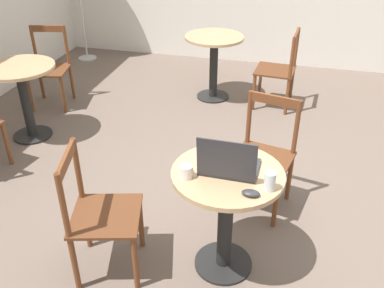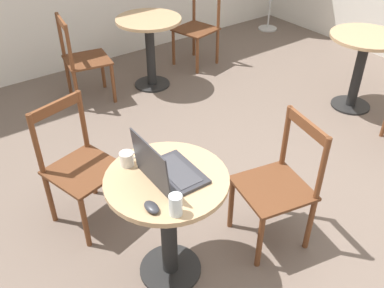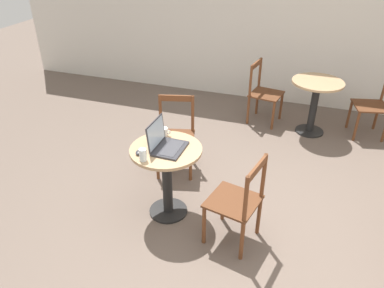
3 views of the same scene
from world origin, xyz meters
The scene contains 12 objects.
ground_plane centered at (0.00, 0.00, 0.00)m, with size 16.00×16.00×0.00m, color #66564C.
wall_back centered at (0.00, 3.23, 1.35)m, with size 9.40×0.06×2.70m.
cafe_table_near centered at (-0.76, 0.07, 0.54)m, with size 0.67×0.67×0.75m.
cafe_table_far centered at (0.48, 2.28, 0.54)m, with size 0.67×0.67×0.75m.
chair_near_back centered at (-0.96, 0.83, 0.44)m, with size 0.51×0.51×0.88m.
chair_near_right centered at (-0.03, -0.09, 0.44)m, with size 0.50×0.50×0.88m.
chair_far_left centered at (-0.23, 2.40, 0.44)m, with size 0.49×0.49×0.88m.
chair_far_right centered at (1.24, 2.45, 0.44)m, with size 0.50×0.50×0.88m.
laptop centered at (-0.76, 0.07, 0.80)m, with size 0.28×0.34×0.27m.
mouse centered at (-0.94, -0.08, 0.76)m, with size 0.06×0.10×0.03m.
mug centered at (-0.86, 0.30, 0.79)m, with size 0.11×0.08×0.08m.
drinking_glass centered at (-0.87, -0.17, 0.80)m, with size 0.07×0.07×0.11m.
Camera 3 is at (0.42, -2.61, 2.53)m, focal length 35.00 mm.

